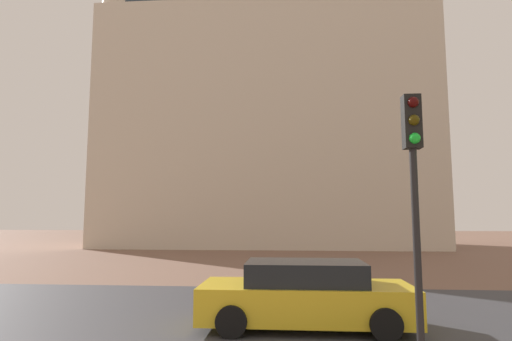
{
  "coord_description": "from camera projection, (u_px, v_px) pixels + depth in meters",
  "views": [
    {
      "loc": [
        0.72,
        -2.27,
        2.41
      ],
      "look_at": [
        -0.35,
        11.52,
        3.95
      ],
      "focal_mm": 29.0,
      "sensor_mm": 36.0,
      "label": 1
    }
  ],
  "objects": [
    {
      "name": "traffic_light_pole",
      "position": [
        414.0,
        174.0,
        6.75
      ],
      "size": [
        0.28,
        0.34,
        4.43
      ],
      "color": "black",
      "rests_on": "ground_plane"
    },
    {
      "name": "ground_plane",
      "position": [
        264.0,
        300.0,
        11.94
      ],
      "size": [
        120.0,
        120.0,
        0.0
      ],
      "primitive_type": "plane",
      "color": "brown"
    },
    {
      "name": "car_yellow",
      "position": [
        305.0,
        295.0,
        9.09
      ],
      "size": [
        4.6,
        2.03,
        1.42
      ],
      "color": "gold",
      "rests_on": "ground_plane"
    },
    {
      "name": "landmark_building",
      "position": [
        266.0,
        105.0,
        35.85
      ],
      "size": [
        26.97,
        10.58,
        39.41
      ],
      "color": "beige",
      "rests_on": "ground_plane"
    },
    {
      "name": "street_asphalt_strip",
      "position": [
        261.0,
        311.0,
        10.64
      ],
      "size": [
        120.0,
        7.06,
        0.0
      ],
      "primitive_type": "cube",
      "color": "#38383D",
      "rests_on": "ground_plane"
    }
  ]
}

